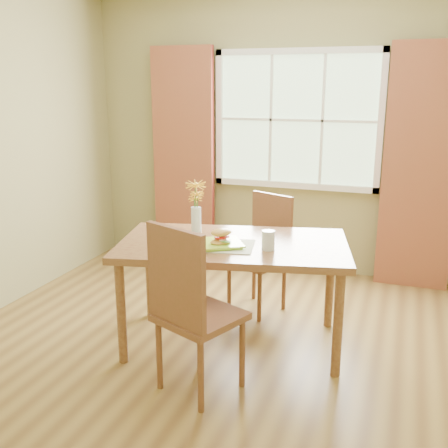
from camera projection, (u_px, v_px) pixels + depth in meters
name	position (u px, v px, depth m)	size (l,w,h in m)	color
room	(235.00, 163.00, 3.35)	(4.24, 3.84, 2.74)	olive
window	(297.00, 120.00, 5.01)	(1.62, 0.06, 1.32)	#A1C394
curtain_left	(184.00, 157.00, 5.41)	(0.65, 0.08, 2.20)	maroon
curtain_right	(420.00, 169.00, 4.66)	(0.65, 0.08, 2.20)	maroon
dining_table	(233.00, 253.00, 3.67)	(1.73, 1.21, 0.77)	brown
chair_near	(189.00, 304.00, 3.07)	(0.59, 0.59, 1.07)	brown
chair_far	(264.00, 247.00, 4.34)	(0.53, 0.53, 0.96)	brown
placemat	(220.00, 246.00, 3.57)	(0.45, 0.33, 0.01)	beige
plate	(221.00, 244.00, 3.56)	(0.28, 0.28, 0.01)	#A5DE37
croissant_sandwich	(221.00, 237.00, 3.52)	(0.18, 0.18, 0.11)	gold
water_glass	(268.00, 241.00, 3.47)	(0.09, 0.09, 0.13)	silver
flower_vase	(196.00, 201.00, 3.85)	(0.16, 0.16, 0.38)	silver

